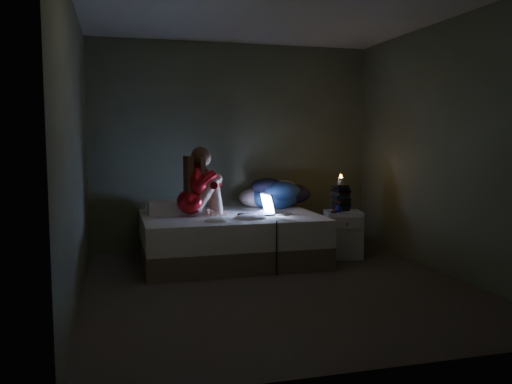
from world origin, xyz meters
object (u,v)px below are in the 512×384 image
object	(u,v)px
nightstand	(343,234)
bed	(230,238)
woman	(190,182)
candle	(341,181)
phone	(337,212)
laptop	(256,204)

from	to	relation	value
nightstand	bed	bearing A→B (deg)	-173.28
woman	nightstand	distance (m)	1.90
candle	nightstand	bearing A→B (deg)	-90.48
candle	phone	xyz separation A→B (m)	(-0.13, -0.18, -0.34)
bed	candle	distance (m)	1.47
bed	woman	size ratio (longest dim) A/B	2.55
bed	phone	distance (m)	1.26
candle	phone	size ratio (longest dim) A/B	0.57
woman	phone	xyz separation A→B (m)	(1.66, -0.21, -0.37)
nightstand	laptop	bearing A→B (deg)	-166.14
bed	candle	size ratio (longest dim) A/B	24.63
nightstand	candle	xyz separation A→B (m)	(0.00, 0.09, 0.62)
woman	laptop	size ratio (longest dim) A/B	2.14
phone	bed	bearing A→B (deg)	-179.48
bed	woman	world-z (taller)	woman
woman	candle	xyz separation A→B (m)	(1.79, -0.02, -0.03)
bed	candle	world-z (taller)	candle
woman	bed	bearing A→B (deg)	-2.17
bed	laptop	size ratio (longest dim) A/B	5.46
woman	phone	size ratio (longest dim) A/B	5.52
phone	woman	bearing A→B (deg)	-175.20
woman	phone	world-z (taller)	woman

